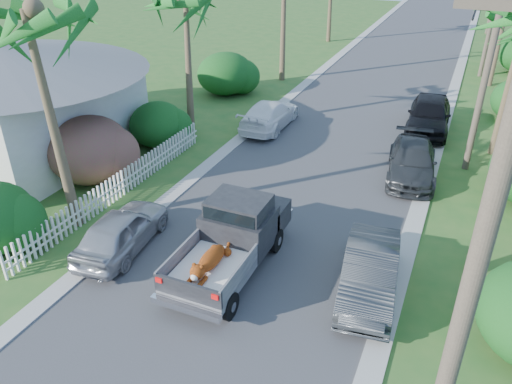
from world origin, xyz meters
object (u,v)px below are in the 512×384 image
at_px(house_left, 5,104).
at_px(utility_pole_a, 463,318).
at_px(parked_car_rf, 429,115).
at_px(parked_car_ln, 121,231).
at_px(parked_car_rn, 369,273).
at_px(utility_pole_c, 496,2).
at_px(parked_car_rm, 412,162).
at_px(pickup_truck, 235,234).
at_px(palm_l_a, 29,10).
at_px(parked_car_lf, 269,115).
at_px(utility_pole_b, 490,57).

xyz_separation_m(house_left, utility_pole_a, (18.60, -9.00, 2.48)).
height_order(parked_car_rf, parked_car_ln, parked_car_rf).
height_order(parked_car_rn, utility_pole_c, utility_pole_c).
bearing_deg(parked_car_rm, parked_car_rf, 82.79).
bearing_deg(house_left, parked_car_ln, -25.61).
bearing_deg(parked_car_rn, parked_car_ln, -179.86).
bearing_deg(pickup_truck, utility_pole_a, -42.24).
relative_size(parked_car_rf, palm_l_a, 0.58).
xyz_separation_m(pickup_truck, parked_car_rf, (3.94, 13.29, -0.19)).
bearing_deg(palm_l_a, parked_car_rf, 54.39).
relative_size(parked_car_rn, parked_car_lf, 0.89).
xyz_separation_m(pickup_truck, utility_pole_b, (5.94, 9.60, 3.59)).
relative_size(pickup_truck, utility_pole_c, 0.57).
relative_size(parked_car_rn, parked_car_rm, 0.91).
bearing_deg(parked_car_ln, utility_pole_c, -116.65).
height_order(parked_car_rf, utility_pole_a, utility_pole_a).
bearing_deg(palm_l_a, parked_car_ln, -9.16).
xyz_separation_m(parked_car_lf, utility_pole_b, (9.20, -1.01, 3.94)).
height_order(pickup_truck, utility_pole_b, utility_pole_b).
bearing_deg(parked_car_rm, utility_pole_c, 75.95).
height_order(parked_car_lf, utility_pole_b, utility_pole_b).
distance_m(palm_l_a, utility_pole_b, 15.64).
bearing_deg(pickup_truck, parked_car_lf, 107.06).
bearing_deg(parked_car_rn, house_left, 161.17).
height_order(pickup_truck, parked_car_rf, pickup_truck).
bearing_deg(parked_car_rn, pickup_truck, 175.63).
height_order(pickup_truck, house_left, house_left).
distance_m(parked_car_ln, utility_pole_a, 11.26).
distance_m(parked_car_rn, parked_car_ln, 7.54).
distance_m(parked_car_rf, utility_pole_c, 12.10).
bearing_deg(utility_pole_c, palm_l_a, -115.27).
height_order(palm_l_a, utility_pole_a, utility_pole_a).
bearing_deg(parked_car_rn, parked_car_rm, 82.78).
xyz_separation_m(palm_l_a, utility_pole_c, (11.80, 25.00, -2.33)).
relative_size(parked_car_rm, parked_car_lf, 0.98).
xyz_separation_m(pickup_truck, parked_car_rn, (3.94, 0.20, -0.34)).
distance_m(utility_pole_a, utility_pole_c, 30.00).
bearing_deg(palm_l_a, parked_car_rm, 40.35).
height_order(parked_car_ln, utility_pole_c, utility_pole_c).
height_order(house_left, utility_pole_c, utility_pole_c).
xyz_separation_m(parked_car_rm, parked_car_ln, (-7.47, -8.70, 0.01)).
relative_size(parked_car_rm, utility_pole_a, 0.50).
distance_m(pickup_truck, palm_l_a, 8.34).
xyz_separation_m(parked_car_rn, parked_car_rf, (-0.00, 13.09, 0.15)).
distance_m(parked_car_rm, utility_pole_c, 17.25).
distance_m(utility_pole_a, utility_pole_b, 15.00).
relative_size(pickup_truck, palm_l_a, 0.62).
bearing_deg(parked_car_lf, utility_pole_b, 172.90).
bearing_deg(pickup_truck, palm_l_a, -176.14).
height_order(parked_car_rm, parked_car_rf, parked_car_rf).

